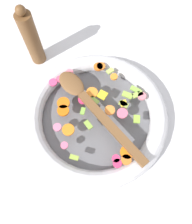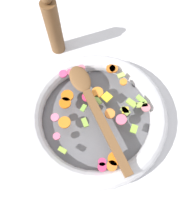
{
  "view_description": "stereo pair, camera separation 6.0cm",
  "coord_description": "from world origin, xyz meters",
  "views": [
    {
      "loc": [
        0.02,
        0.23,
        0.6
      ],
      "look_at": [
        0.0,
        0.0,
        0.05
      ],
      "focal_mm": 35.0,
      "sensor_mm": 36.0,
      "label": 1
    },
    {
      "loc": [
        -0.04,
        0.23,
        0.6
      ],
      "look_at": [
        0.0,
        0.0,
        0.05
      ],
      "focal_mm": 35.0,
      "sensor_mm": 36.0,
      "label": 2
    }
  ],
  "objects": [
    {
      "name": "ground_plane",
      "position": [
        0.0,
        0.0,
        0.0
      ],
      "size": [
        4.0,
        4.0,
        0.0
      ],
      "primitive_type": "plane",
      "color": "silver"
    },
    {
      "name": "skillet",
      "position": [
        0.0,
        0.0,
        0.02
      ],
      "size": [
        0.41,
        0.41,
        0.05
      ],
      "color": "slate",
      "rests_on": "ground_plane"
    },
    {
      "name": "chopped_vegetables",
      "position": [
        -0.0,
        -0.01,
        0.05
      ],
      "size": [
        0.28,
        0.32,
        0.01
      ],
      "color": "orange",
      "rests_on": "skillet"
    },
    {
      "name": "wooden_spoon",
      "position": [
        0.01,
        -0.02,
        0.06
      ],
      "size": [
        0.22,
        0.3,
        0.01
      ],
      "color": "brown",
      "rests_on": "chopped_vegetables"
    },
    {
      "name": "pepper_mill",
      "position": [
        0.17,
        -0.23,
        0.1
      ],
      "size": [
        0.05,
        0.05,
        0.21
      ],
      "color": "brown",
      "rests_on": "ground_plane"
    }
  ]
}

